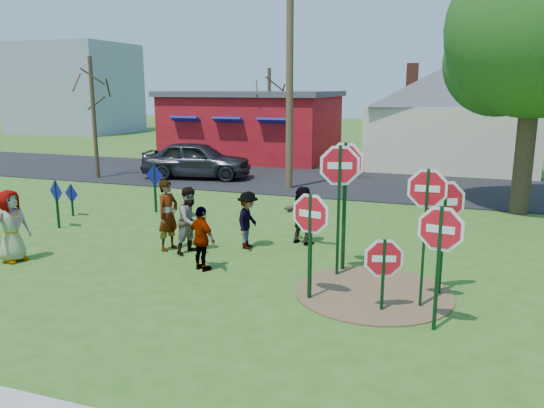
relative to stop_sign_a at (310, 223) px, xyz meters
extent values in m
plane|color=#2C5C1A|center=(-3.35, 1.73, -1.56)|extent=(120.00, 120.00, 0.00)
cube|color=black|center=(-3.35, 13.23, -1.54)|extent=(120.00, 7.50, 0.04)
cylinder|color=brown|center=(1.15, 0.73, -1.54)|extent=(3.20, 3.20, 0.03)
cube|color=maroon|center=(-8.85, 19.73, 0.24)|extent=(9.00, 7.00, 3.60)
cube|color=#4C4C51|center=(-8.85, 19.73, 2.19)|extent=(9.40, 7.40, 0.30)
cube|color=navy|center=(-11.35, 16.13, 0.84)|extent=(1.60, 0.78, 0.45)
cube|color=navy|center=(-8.85, 16.13, 0.84)|extent=(1.60, 0.78, 0.45)
cube|color=navy|center=(-6.35, 16.13, 0.84)|extent=(1.60, 0.78, 0.45)
cube|color=beige|center=(2.15, 19.73, 0.04)|extent=(8.00, 7.00, 3.20)
pyramid|color=#4C4C51|center=(2.15, 19.73, 3.84)|extent=(9.40, 9.40, 2.20)
cube|color=brown|center=(0.15, 18.73, 3.04)|extent=(0.55, 0.55, 1.40)
cube|color=brown|center=(4.15, 20.73, 3.04)|extent=(0.55, 0.55, 1.40)
cube|color=#8C939E|center=(-31.35, 31.73, 2.44)|extent=(10.00, 8.00, 8.00)
cube|color=black|center=(0.00, 0.00, -0.49)|extent=(0.07, 0.08, 2.13)
cylinder|color=white|center=(0.00, 0.00, 0.18)|extent=(1.04, 0.28, 1.07)
cylinder|color=red|center=(0.00, 0.00, 0.18)|extent=(0.90, 0.24, 0.92)
cube|color=white|center=(0.00, 0.00, 0.18)|extent=(0.46, 0.12, 0.13)
cube|color=black|center=(0.27, 1.90, -0.09)|extent=(0.08, 0.09, 2.93)
cylinder|color=white|center=(0.27, 1.90, 0.95)|extent=(1.16, 0.27, 1.18)
cylinder|color=red|center=(0.27, 1.90, 0.95)|extent=(1.00, 0.23, 1.02)
cube|color=white|center=(0.27, 1.90, 0.95)|extent=(0.51, 0.12, 0.15)
cylinder|color=gold|center=(0.27, 1.90, 0.95)|extent=(1.16, 0.26, 1.18)
cube|color=black|center=(2.10, 0.33, -0.22)|extent=(0.06, 0.07, 2.67)
cylinder|color=white|center=(2.10, 0.33, 0.75)|extent=(0.99, 0.06, 0.99)
cylinder|color=red|center=(2.10, 0.33, 0.75)|extent=(0.86, 0.06, 0.86)
cube|color=white|center=(2.10, 0.33, 0.75)|extent=(0.44, 0.03, 0.12)
cube|color=black|center=(2.40, 1.13, -0.39)|extent=(0.09, 0.10, 2.33)
cylinder|color=white|center=(2.40, 1.13, 0.36)|extent=(1.04, 0.52, 1.15)
cylinder|color=red|center=(2.40, 1.13, 0.36)|extent=(0.90, 0.45, 0.99)
cube|color=white|center=(2.40, 1.13, 0.36)|extent=(0.46, 0.23, 0.14)
cylinder|color=gold|center=(2.40, 1.13, 0.36)|extent=(1.04, 0.52, 1.15)
cube|color=black|center=(1.43, -0.10, -0.86)|extent=(0.07, 0.08, 1.39)
cylinder|color=white|center=(1.43, -0.10, -0.53)|extent=(0.96, 0.32, 1.00)
cylinder|color=red|center=(1.43, -0.10, -0.53)|extent=(0.83, 0.28, 0.86)
cube|color=white|center=(1.43, -0.10, -0.53)|extent=(0.42, 0.14, 0.12)
cube|color=black|center=(2.40, -0.59, -0.46)|extent=(0.07, 0.08, 2.19)
cylinder|color=white|center=(2.40, -0.59, 0.25)|extent=(1.04, 0.19, 1.05)
cylinder|color=red|center=(2.40, -0.59, 0.25)|extent=(0.90, 0.17, 0.91)
cube|color=white|center=(2.40, -0.59, 0.25)|extent=(0.46, 0.08, 0.13)
cylinder|color=gold|center=(2.40, -0.59, 0.25)|extent=(1.04, 0.19, 1.05)
cube|color=black|center=(0.22, 1.52, -0.10)|extent=(0.08, 0.09, 2.91)
cylinder|color=white|center=(0.22, 1.52, 0.92)|extent=(1.15, 0.35, 1.19)
cylinder|color=red|center=(0.22, 1.52, 0.92)|extent=(0.99, 0.31, 1.02)
cube|color=white|center=(0.22, 1.52, 0.92)|extent=(0.50, 0.15, 0.15)
cube|color=black|center=(-8.49, 2.76, -0.84)|extent=(0.07, 0.08, 1.43)
cube|color=#0C0B67|center=(-8.49, 2.76, -0.44)|extent=(0.63, 0.25, 0.67)
cube|color=black|center=(-9.12, 4.13, -1.03)|extent=(0.06, 0.07, 1.05)
cube|color=#0C0B67|center=(-9.12, 4.13, -0.81)|extent=(0.61, 0.16, 0.63)
cube|color=black|center=(-6.88, 5.55, -0.76)|extent=(0.07, 0.08, 1.59)
cube|color=#0C0B67|center=(-6.88, 5.55, -0.30)|extent=(0.71, 0.18, 0.73)
imported|color=#414A95|center=(-7.35, -0.09, -0.68)|extent=(0.71, 0.95, 1.76)
imported|color=#2C7A6F|center=(-4.30, 1.99, -0.64)|extent=(0.57, 0.74, 1.82)
imported|color=brown|center=(-3.63, 1.94, -0.71)|extent=(0.88, 0.99, 1.69)
imported|color=#2D2D32|center=(-2.42, 2.78, -0.81)|extent=(0.58, 0.98, 1.50)
imported|color=#562E5E|center=(-2.76, 0.83, -0.81)|extent=(0.95, 0.71, 1.50)
imported|color=#22562A|center=(-1.19, 3.65, -0.77)|extent=(1.52, 0.95, 1.56)
imported|color=#313136|center=(-8.64, 12.01, -0.68)|extent=(5.19, 2.79, 1.68)
cylinder|color=#4C3823|center=(-3.92, 11.05, 3.06)|extent=(0.29, 0.29, 9.24)
cylinder|color=#382819|center=(4.64, 9.45, 0.81)|extent=(0.60, 0.60, 4.73)
sphere|color=#184412|center=(4.64, 9.45, 4.35)|extent=(5.59, 5.59, 5.59)
sphere|color=#184412|center=(3.68, 10.31, 3.39)|extent=(3.65, 3.65, 3.65)
cylinder|color=#382819|center=(-13.05, 10.61, 1.17)|extent=(0.18, 0.18, 5.45)
cylinder|color=#382819|center=(-6.79, 16.68, 0.98)|extent=(0.18, 0.18, 5.08)
camera|label=1|loc=(2.57, -9.55, 2.55)|focal=35.00mm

